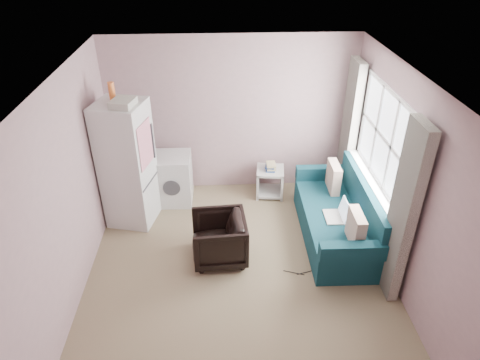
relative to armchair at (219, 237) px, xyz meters
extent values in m
cube|color=#7C6B51|center=(0.24, -0.27, -0.36)|extent=(3.80, 4.20, 0.02)
cube|color=silver|center=(0.24, -0.27, 2.16)|extent=(3.80, 4.20, 0.02)
cube|color=gray|center=(0.24, 1.84, 0.90)|extent=(3.80, 0.02, 2.50)
cube|color=gray|center=(0.24, -2.38, 0.90)|extent=(3.80, 0.02, 2.50)
cube|color=gray|center=(-1.67, -0.27, 0.90)|extent=(0.02, 4.20, 2.50)
cube|color=gray|center=(2.15, -0.27, 0.90)|extent=(0.02, 4.20, 2.50)
cube|color=white|center=(2.13, 0.43, 1.15)|extent=(0.01, 1.60, 1.20)
imported|color=black|center=(0.00, 0.00, 0.00)|extent=(0.68, 0.72, 0.70)
cube|color=silver|center=(-1.26, 0.96, 0.57)|extent=(0.76, 0.76, 1.83)
cube|color=#38373D|center=(-0.95, 0.89, 0.33)|extent=(0.15, 0.57, 0.02)
cube|color=#38373D|center=(-0.89, 1.11, 0.85)|extent=(0.03, 0.04, 0.52)
cube|color=silver|center=(-0.95, 0.86, 0.93)|extent=(0.11, 0.43, 0.63)
cylinder|color=orange|center=(-1.33, 1.03, 1.61)|extent=(0.10, 0.10, 0.25)
cube|color=#A7A69D|center=(-1.16, 0.83, 1.53)|extent=(0.34, 0.37, 0.09)
cube|color=silver|center=(-0.69, 1.42, 0.05)|extent=(0.57, 0.57, 0.79)
cube|color=#38373D|center=(-0.70, 1.40, 0.41)|extent=(0.53, 0.51, 0.05)
cylinder|color=#38373D|center=(-0.70, 1.14, 0.05)|extent=(0.26, 0.02, 0.26)
cube|color=#ACACA8|center=(0.84, 1.50, 0.10)|extent=(0.47, 0.47, 0.04)
cube|color=#ACACA8|center=(0.84, 1.50, -0.29)|extent=(0.47, 0.47, 0.04)
cube|color=#ACACA8|center=(0.65, 1.52, -0.11)|extent=(0.09, 0.43, 0.47)
cube|color=#ACACA8|center=(1.03, 1.47, -0.11)|extent=(0.09, 0.43, 0.47)
cube|color=navy|center=(0.84, 1.50, 0.13)|extent=(0.17, 0.22, 0.03)
cube|color=tan|center=(0.85, 1.50, 0.16)|extent=(0.15, 0.21, 0.03)
cube|color=navy|center=(0.83, 1.50, 0.19)|extent=(0.18, 0.23, 0.03)
cube|color=tan|center=(0.84, 1.49, 0.22)|extent=(0.14, 0.21, 0.03)
cube|color=#0F3A45|center=(1.64, 0.34, -0.14)|extent=(0.93, 1.91, 0.42)
cube|color=#0F3A45|center=(1.99, 0.33, 0.30)|extent=(0.22, 1.90, 0.46)
cube|color=#0F3A45|center=(1.62, -0.57, 0.18)|extent=(0.90, 0.16, 0.21)
cube|color=#0F3A45|center=(1.65, 1.25, 0.18)|extent=(0.90, 0.16, 0.21)
cube|color=#C1A592|center=(1.68, -0.27, 0.28)|extent=(0.13, 0.42, 0.42)
cube|color=#C1A592|center=(1.70, 0.95, 0.28)|extent=(0.13, 0.42, 0.42)
cube|color=#ACACA8|center=(1.55, 0.24, 0.08)|extent=(0.25, 0.35, 0.02)
cube|color=silver|center=(1.68, 0.23, 0.20)|extent=(0.07, 0.35, 0.23)
cube|color=white|center=(2.06, 0.43, 0.52)|extent=(0.14, 1.70, 0.04)
cube|color=white|center=(2.11, 0.43, 0.55)|extent=(0.02, 1.68, 0.05)
cube|color=white|center=(2.11, 0.43, 1.15)|extent=(0.02, 1.68, 0.05)
cube|color=white|center=(2.11, 0.43, 1.75)|extent=(0.02, 1.68, 0.05)
cube|color=white|center=(2.11, -0.37, 1.15)|extent=(0.02, 0.05, 1.20)
cube|color=white|center=(2.11, 0.16, 1.15)|extent=(0.02, 0.05, 1.20)
cube|color=white|center=(2.11, 0.69, 1.15)|extent=(0.02, 0.05, 1.20)
cube|color=white|center=(2.11, 1.23, 1.15)|extent=(0.02, 0.05, 1.20)
cube|color=beige|center=(2.02, -0.65, 0.75)|extent=(0.12, 0.46, 2.18)
cube|color=beige|center=(2.02, 1.51, 0.75)|extent=(0.12, 0.46, 2.18)
cylinder|color=black|center=(1.11, -0.35, -0.34)|extent=(0.26, 0.08, 0.01)
cylinder|color=black|center=(0.94, -0.35, -0.34)|extent=(0.26, 0.10, 0.01)
camera|label=1|loc=(0.04, -4.35, 3.50)|focal=32.00mm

